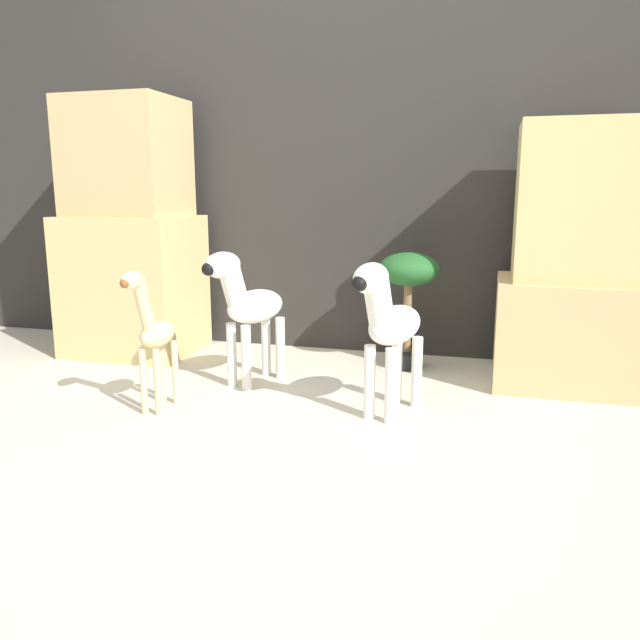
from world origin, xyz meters
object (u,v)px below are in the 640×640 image
(zebra_left, at_px, (247,304))
(giraffe_figurine, at_px, (153,331))
(zebra_right, at_px, (389,323))
(potted_palm_front, at_px, (408,283))

(zebra_left, height_order, giraffe_figurine, zebra_left)
(zebra_right, distance_m, giraffe_figurine, 0.94)
(zebra_right, bearing_deg, zebra_left, 160.52)
(giraffe_figurine, bearing_deg, zebra_right, 12.06)
(zebra_left, xyz_separation_m, giraffe_figurine, (-0.23, -0.44, -0.05))
(potted_palm_front, bearing_deg, giraffe_figurine, -133.97)
(giraffe_figurine, height_order, potted_palm_front, giraffe_figurine)
(zebra_left, bearing_deg, giraffe_figurine, -117.52)
(potted_palm_front, bearing_deg, zebra_left, -143.72)
(zebra_left, height_order, potted_palm_front, zebra_left)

